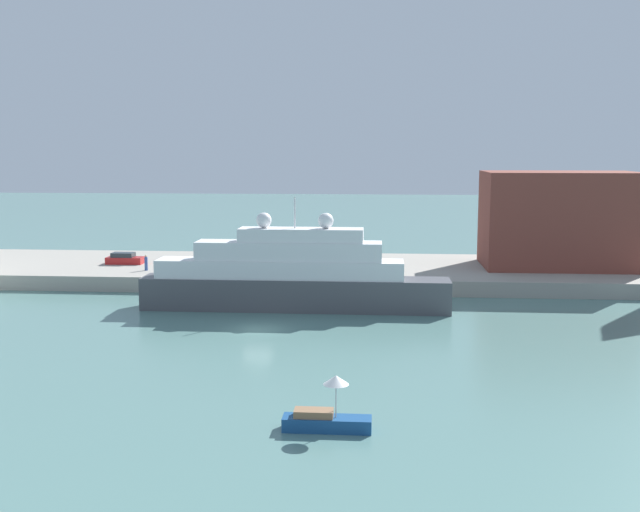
% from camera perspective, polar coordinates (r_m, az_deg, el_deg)
% --- Properties ---
extents(ground, '(400.00, 400.00, 0.00)m').
position_cam_1_polar(ground, '(65.80, -4.72, -5.55)').
color(ground, slate).
extents(quay_dock, '(110.00, 21.27, 1.67)m').
position_cam_1_polar(quay_dock, '(91.52, -2.02, -1.15)').
color(quay_dock, gray).
rests_on(quay_dock, ground).
extents(large_yacht, '(29.76, 3.81, 10.92)m').
position_cam_1_polar(large_yacht, '(73.18, -2.19, -1.57)').
color(large_yacht, '#4C4C51').
rests_on(large_yacht, ground).
extents(small_motorboat, '(4.92, 1.42, 3.15)m').
position_cam_1_polar(small_motorboat, '(42.71, 0.50, -11.92)').
color(small_motorboat, navy).
rests_on(small_motorboat, ground).
extents(harbor_building, '(17.49, 10.41, 11.18)m').
position_cam_1_polar(harbor_building, '(93.19, 17.54, 2.63)').
color(harbor_building, brown).
rests_on(harbor_building, quay_dock).
extents(parked_car, '(4.38, 1.86, 1.37)m').
position_cam_1_polar(parked_car, '(94.77, -14.48, -0.21)').
color(parked_car, '#B21E1E').
rests_on(parked_car, quay_dock).
extents(person_figure, '(0.36, 0.36, 1.78)m').
position_cam_1_polar(person_figure, '(88.93, -12.94, -0.53)').
color(person_figure, '#334C8C').
rests_on(person_figure, quay_dock).
extents(mooring_bollard, '(0.50, 0.50, 0.72)m').
position_cam_1_polar(mooring_bollard, '(81.73, -0.59, -1.40)').
color(mooring_bollard, black).
rests_on(mooring_bollard, quay_dock).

